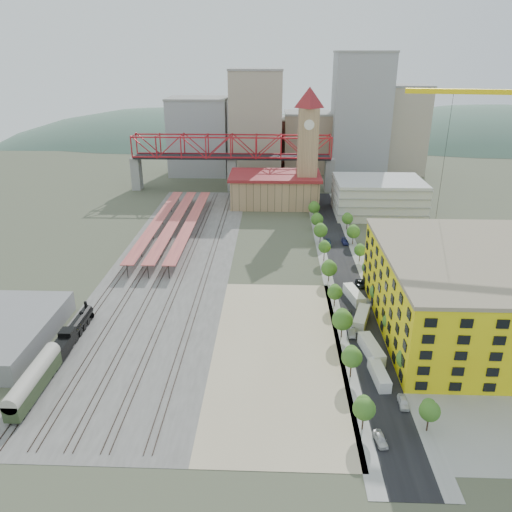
{
  "coord_description": "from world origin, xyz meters",
  "views": [
    {
      "loc": [
        -5.22,
        -123.84,
        60.29
      ],
      "look_at": [
        -9.85,
        -1.2,
        10.0
      ],
      "focal_mm": 35.0,
      "sensor_mm": 36.0,
      "label": 1
    }
  ],
  "objects_px": {
    "site_trailer_a": "(379,375)",
    "car_0": "(380,439)",
    "site_trailer_d": "(354,295)",
    "site_trailer_b": "(371,349)",
    "construction_building": "(480,293)",
    "clock_tower": "(308,137)",
    "coach": "(34,380)",
    "locomotive": "(74,331)",
    "site_trailer_c": "(361,318)"
  },
  "relations": [
    {
      "from": "clock_tower",
      "to": "construction_building",
      "type": "xyz_separation_m",
      "value": [
        34.0,
        -99.99,
        -19.29
      ]
    },
    {
      "from": "site_trailer_d",
      "to": "site_trailer_a",
      "type": "bearing_deg",
      "value": -102.88
    },
    {
      "from": "site_trailer_a",
      "to": "site_trailer_d",
      "type": "relative_size",
      "value": 0.91
    },
    {
      "from": "site_trailer_a",
      "to": "site_trailer_b",
      "type": "bearing_deg",
      "value": 84.9
    },
    {
      "from": "site_trailer_b",
      "to": "car_0",
      "type": "height_order",
      "value": "site_trailer_b"
    },
    {
      "from": "site_trailer_b",
      "to": "site_trailer_c",
      "type": "distance_m",
      "value": 13.55
    },
    {
      "from": "clock_tower",
      "to": "car_0",
      "type": "relative_size",
      "value": 12.41
    },
    {
      "from": "locomotive",
      "to": "car_0",
      "type": "height_order",
      "value": "locomotive"
    },
    {
      "from": "site_trailer_d",
      "to": "locomotive",
      "type": "bearing_deg",
      "value": -174.63
    },
    {
      "from": "site_trailer_a",
      "to": "coach",
      "type": "bearing_deg",
      "value": -179.21
    },
    {
      "from": "site_trailer_c",
      "to": "site_trailer_d",
      "type": "distance_m",
      "value": 12.19
    },
    {
      "from": "coach",
      "to": "car_0",
      "type": "height_order",
      "value": "coach"
    },
    {
      "from": "site_trailer_d",
      "to": "car_0",
      "type": "relative_size",
      "value": 2.36
    },
    {
      "from": "site_trailer_c",
      "to": "car_0",
      "type": "xyz_separation_m",
      "value": [
        -3.0,
        -39.71,
        -0.68
      ]
    },
    {
      "from": "locomotive",
      "to": "site_trailer_b",
      "type": "xyz_separation_m",
      "value": [
        66.0,
        -3.98,
        -0.65
      ]
    },
    {
      "from": "site_trailer_b",
      "to": "site_trailer_d",
      "type": "distance_m",
      "value": 25.74
    },
    {
      "from": "coach",
      "to": "car_0",
      "type": "xyz_separation_m",
      "value": [
        63.0,
        -10.46,
        -2.35
      ]
    },
    {
      "from": "site_trailer_d",
      "to": "coach",
      "type": "bearing_deg",
      "value": -160.75
    },
    {
      "from": "construction_building",
      "to": "clock_tower",
      "type": "bearing_deg",
      "value": 108.78
    },
    {
      "from": "site_trailer_b",
      "to": "site_trailer_d",
      "type": "height_order",
      "value": "site_trailer_b"
    },
    {
      "from": "site_trailer_c",
      "to": "site_trailer_a",
      "type": "bearing_deg",
      "value": -72.61
    },
    {
      "from": "site_trailer_a",
      "to": "car_0",
      "type": "bearing_deg",
      "value": -104.96
    },
    {
      "from": "site_trailer_b",
      "to": "car_0",
      "type": "relative_size",
      "value": 2.45
    },
    {
      "from": "car_0",
      "to": "coach",
      "type": "bearing_deg",
      "value": 163.35
    },
    {
      "from": "site_trailer_a",
      "to": "site_trailer_b",
      "type": "xyz_separation_m",
      "value": [
        0.0,
        8.9,
        0.17
      ]
    },
    {
      "from": "site_trailer_c",
      "to": "construction_building",
      "type": "bearing_deg",
      "value": 13.83
    },
    {
      "from": "locomotive",
      "to": "site_trailer_a",
      "type": "relative_size",
      "value": 2.44
    },
    {
      "from": "construction_building",
      "to": "site_trailer_c",
      "type": "xyz_separation_m",
      "value": [
        -26.0,
        1.62,
        -8.01
      ]
    },
    {
      "from": "coach",
      "to": "locomotive",
      "type": "bearing_deg",
      "value": 90.0
    },
    {
      "from": "clock_tower",
      "to": "coach",
      "type": "distance_m",
      "value": 142.52
    },
    {
      "from": "construction_building",
      "to": "site_trailer_b",
      "type": "xyz_separation_m",
      "value": [
        -26.0,
        -11.93,
        -8.0
      ]
    },
    {
      "from": "locomotive",
      "to": "site_trailer_b",
      "type": "height_order",
      "value": "locomotive"
    },
    {
      "from": "coach",
      "to": "site_trailer_a",
      "type": "height_order",
      "value": "coach"
    },
    {
      "from": "construction_building",
      "to": "car_0",
      "type": "bearing_deg",
      "value": -127.28
    },
    {
      "from": "coach",
      "to": "site_trailer_b",
      "type": "bearing_deg",
      "value": 13.38
    },
    {
      "from": "site_trailer_b",
      "to": "site_trailer_d",
      "type": "xyz_separation_m",
      "value": [
        0.0,
        25.74,
        -0.05
      ]
    },
    {
      "from": "coach",
      "to": "site_trailer_d",
      "type": "bearing_deg",
      "value": 32.13
    },
    {
      "from": "clock_tower",
      "to": "coach",
      "type": "bearing_deg",
      "value": -114.44
    },
    {
      "from": "site_trailer_b",
      "to": "site_trailer_d",
      "type": "relative_size",
      "value": 1.04
    },
    {
      "from": "coach",
      "to": "car_0",
      "type": "bearing_deg",
      "value": -9.42
    },
    {
      "from": "site_trailer_a",
      "to": "car_0",
      "type": "xyz_separation_m",
      "value": [
        -3.0,
        -17.26,
        -0.52
      ]
    },
    {
      "from": "coach",
      "to": "site_trailer_a",
      "type": "relative_size",
      "value": 2.03
    },
    {
      "from": "site_trailer_a",
      "to": "site_trailer_d",
      "type": "distance_m",
      "value": 34.64
    },
    {
      "from": "clock_tower",
      "to": "site_trailer_b",
      "type": "height_order",
      "value": "clock_tower"
    },
    {
      "from": "locomotive",
      "to": "site_trailer_d",
      "type": "bearing_deg",
      "value": 18.25
    },
    {
      "from": "site_trailer_a",
      "to": "site_trailer_b",
      "type": "height_order",
      "value": "site_trailer_b"
    },
    {
      "from": "clock_tower",
      "to": "site_trailer_a",
      "type": "distance_m",
      "value": 124.17
    },
    {
      "from": "construction_building",
      "to": "locomotive",
      "type": "height_order",
      "value": "construction_building"
    },
    {
      "from": "clock_tower",
      "to": "site_trailer_d",
      "type": "xyz_separation_m",
      "value": [
        8.0,
        -86.19,
        -27.34
      ]
    },
    {
      "from": "clock_tower",
      "to": "locomotive",
      "type": "height_order",
      "value": "clock_tower"
    }
  ]
}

